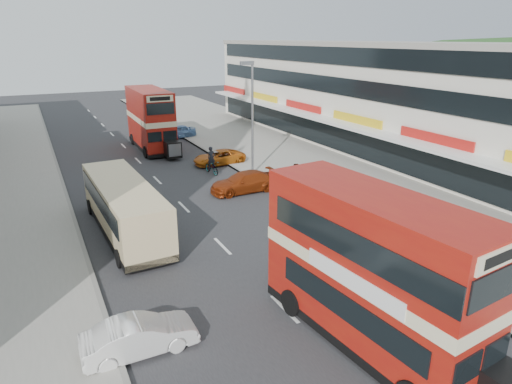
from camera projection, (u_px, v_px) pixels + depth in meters
ground at (314, 339)px, 15.18m from camera, size 160.00×160.00×0.00m
road_surface at (157, 180)px, 32.06m from camera, size 12.00×90.00×0.01m
pavement_right at (300, 160)px, 37.15m from camera, size 12.00×90.00×0.15m
kerb_left at (65, 192)px, 29.44m from camera, size 0.20×90.00×0.16m
kerb_right at (235, 169)px, 34.64m from camera, size 0.20×90.00×0.16m
commercial_row at (365, 95)px, 40.72m from camera, size 9.90×46.20×9.30m
street_lamp at (251, 110)px, 31.60m from camera, size 1.00×0.20×8.12m
bus_main at (372, 271)px, 14.28m from camera, size 3.33×9.16×5.00m
bus_second at (151, 119)px, 40.13m from camera, size 2.76×9.46×5.18m
coach at (124, 206)px, 22.98m from camera, size 2.77×9.61×2.53m
car_left_front at (140, 336)px, 14.39m from camera, size 3.65×1.28×1.20m
car_right_a at (244, 182)px, 29.48m from camera, size 4.56×1.87×1.32m
car_right_b at (219, 157)px, 35.87m from camera, size 4.25×2.13×1.15m
car_right_c at (176, 132)px, 45.08m from camera, size 4.09×2.03×1.34m
pedestrian_near at (295, 177)px, 29.07m from camera, size 0.69×0.47×1.87m
cyclist at (212, 165)px, 33.42m from camera, size 0.87×1.88×2.04m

